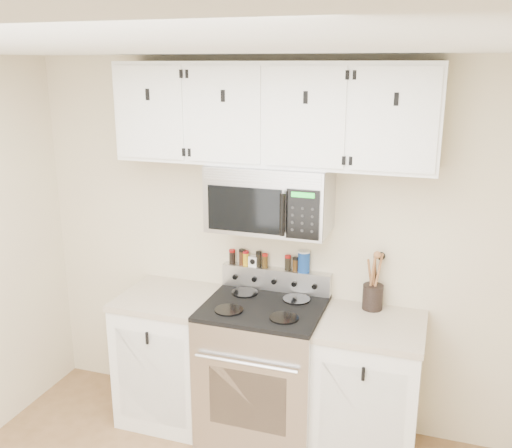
{
  "coord_description": "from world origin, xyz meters",
  "views": [
    {
      "loc": [
        1.02,
        -1.79,
        2.45
      ],
      "look_at": [
        -0.06,
        1.45,
        1.48
      ],
      "focal_mm": 40.0,
      "sensor_mm": 36.0,
      "label": 1
    }
  ],
  "objects_px": {
    "range": "(263,369)",
    "utensil_crock": "(373,295)",
    "microwave": "(270,198)",
    "salt_canister": "(304,261)"
  },
  "relations": [
    {
      "from": "range",
      "to": "utensil_crock",
      "type": "relative_size",
      "value": 2.89
    },
    {
      "from": "utensil_crock",
      "to": "range",
      "type": "bearing_deg",
      "value": -160.67
    },
    {
      "from": "microwave",
      "to": "salt_canister",
      "type": "bearing_deg",
      "value": 39.15
    },
    {
      "from": "utensil_crock",
      "to": "salt_canister",
      "type": "height_order",
      "value": "utensil_crock"
    },
    {
      "from": "salt_canister",
      "to": "range",
      "type": "bearing_deg",
      "value": -124.16
    },
    {
      "from": "microwave",
      "to": "utensil_crock",
      "type": "bearing_deg",
      "value": 9.06
    },
    {
      "from": "range",
      "to": "microwave",
      "type": "height_order",
      "value": "microwave"
    },
    {
      "from": "microwave",
      "to": "salt_canister",
      "type": "relative_size",
      "value": 5.14
    },
    {
      "from": "range",
      "to": "utensil_crock",
      "type": "xyz_separation_m",
      "value": [
        0.66,
        0.23,
        0.53
      ]
    },
    {
      "from": "microwave",
      "to": "salt_canister",
      "type": "xyz_separation_m",
      "value": [
        0.19,
        0.16,
        -0.46
      ]
    }
  ]
}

